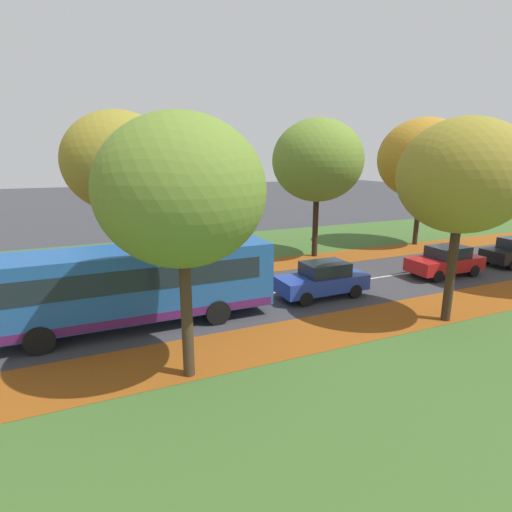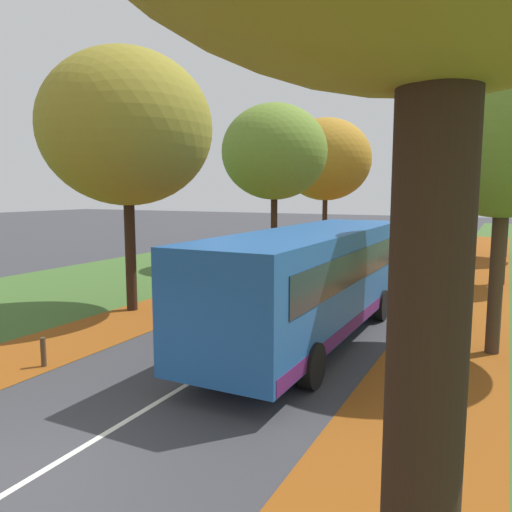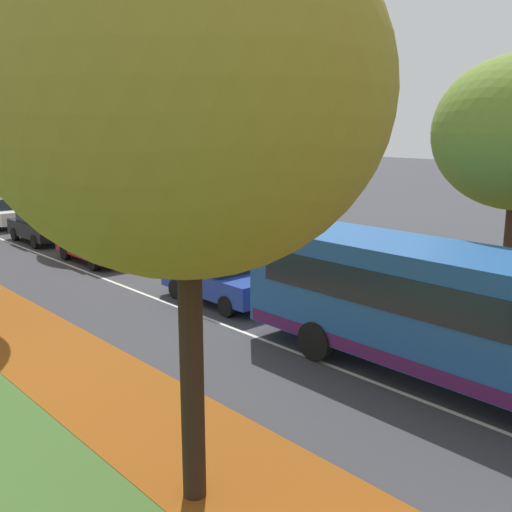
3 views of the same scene
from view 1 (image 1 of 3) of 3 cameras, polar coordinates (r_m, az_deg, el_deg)
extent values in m
cube|color=#3D6028|center=(29.32, 4.09, 1.55)|extent=(12.00, 90.00, 0.01)
cube|color=#8C4714|center=(22.87, -3.93, -1.98)|extent=(2.80, 60.00, 0.00)
cube|color=#8C4714|center=(15.04, 8.25, -10.80)|extent=(2.80, 60.00, 0.00)
cube|color=silver|center=(21.86, 15.34, -3.23)|extent=(0.12, 80.00, 0.01)
cylinder|color=black|center=(22.08, -18.06, 2.02)|extent=(0.36, 0.36, 3.95)
ellipsoid|color=olive|center=(21.66, -18.88, 12.59)|extent=(5.57, 5.57, 5.01)
cylinder|color=black|center=(25.92, 8.47, 4.27)|extent=(0.36, 0.36, 3.97)
ellipsoid|color=olive|center=(25.57, 8.80, 13.35)|extent=(5.62, 5.62, 5.06)
cylinder|color=#382619|center=(31.50, 22.02, 4.98)|extent=(0.35, 0.35, 3.84)
ellipsoid|color=#AD7A23|center=(31.20, 22.74, 12.71)|extent=(6.23, 6.23, 5.61)
cylinder|color=#422D1E|center=(11.68, -9.85, -8.51)|extent=(0.33, 0.33, 3.70)
ellipsoid|color=olive|center=(10.84, -10.63, 9.11)|extent=(4.53, 4.53, 4.07)
cylinder|color=#382619|center=(17.09, 26.06, -2.21)|extent=(0.35, 0.35, 3.87)
ellipsoid|color=olive|center=(16.55, 27.43, 10.11)|extent=(4.63, 4.63, 4.17)
cylinder|color=#4C3823|center=(20.81, -31.62, -4.75)|extent=(0.12, 0.12, 0.69)
cube|color=#1E5199|center=(15.69, -16.96, -3.51)|extent=(2.52, 10.41, 2.50)
cube|color=#19232D|center=(15.58, -17.06, -2.10)|extent=(2.56, 9.16, 0.80)
cube|color=#4C1951|center=(16.03, -16.69, -7.16)|extent=(2.54, 10.20, 0.32)
cylinder|color=black|center=(15.02, -28.52, -10.52)|extent=(0.30, 0.96, 0.96)
cylinder|color=black|center=(17.22, -27.92, -7.40)|extent=(0.30, 0.96, 0.96)
cylinder|color=black|center=(15.55, -5.48, -7.99)|extent=(0.30, 0.96, 0.96)
cylinder|color=black|center=(17.69, -7.89, -5.31)|extent=(0.30, 0.96, 0.96)
cube|color=#233D9E|center=(18.60, 9.35, -3.77)|extent=(1.71, 4.21, 0.70)
cube|color=#19232D|center=(18.50, 9.82, -1.79)|extent=(1.45, 2.02, 0.60)
cylinder|color=black|center=(17.43, 7.09, -6.13)|extent=(0.22, 0.64, 0.64)
cylinder|color=black|center=(18.71, 4.64, -4.65)|extent=(0.22, 0.64, 0.64)
cylinder|color=black|center=(18.84, 13.94, -4.90)|extent=(0.22, 0.64, 0.64)
cylinder|color=black|center=(20.03, 11.23, -3.62)|extent=(0.22, 0.64, 0.64)
cube|color=#B21919|center=(23.90, 25.35, -0.99)|extent=(1.75, 4.22, 0.70)
cube|color=#19232D|center=(23.87, 25.75, 0.56)|extent=(1.47, 2.03, 0.60)
cylinder|color=black|center=(22.54, 24.50, -2.66)|extent=(0.23, 0.64, 0.64)
cylinder|color=black|center=(23.57, 21.74, -1.70)|extent=(0.23, 0.64, 0.64)
cylinder|color=black|center=(24.48, 28.66, -1.88)|extent=(0.23, 0.64, 0.64)
cylinder|color=black|center=(25.44, 25.94, -1.03)|extent=(0.23, 0.64, 0.64)
cylinder|color=black|center=(27.00, 32.78, -1.06)|extent=(0.23, 0.64, 0.64)
cylinder|color=black|center=(27.88, 30.18, -0.31)|extent=(0.23, 0.64, 0.64)
camera|label=2|loc=(15.22, -68.66, -3.63)|focal=35.00mm
camera|label=3|loc=(26.82, -34.49, 10.09)|focal=42.00mm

